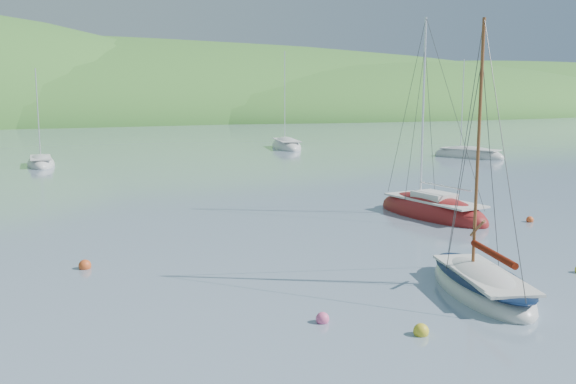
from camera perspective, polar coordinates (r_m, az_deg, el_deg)
name	(u,v)px	position (r m, az deg, el deg)	size (l,w,h in m)	color
ground	(371,309)	(21.63, 7.40, -10.30)	(700.00, 700.00, 0.00)	slate
shoreline_hills	(11,118)	(190.03, -23.40, 6.04)	(690.00, 135.00, 56.00)	#32702A
daysailer_white	(481,286)	(24.12, 16.81, -8.01)	(4.27, 7.15, 10.34)	silver
sloop_red	(432,212)	(37.79, 12.65, -1.77)	(3.77, 8.52, 12.21)	maroon
distant_sloop_a	(41,164)	(66.45, -21.10, 2.34)	(2.75, 7.19, 10.15)	silver
distant_sloop_b	(286,147)	(81.24, -0.15, 4.05)	(5.22, 9.77, 13.24)	silver
distant_sloop_d	(468,156)	(72.53, 15.75, 3.12)	(5.93, 8.49, 11.48)	silver
mooring_buoys	(345,276)	(24.81, 5.06, -7.44)	(23.96, 11.91, 0.50)	gold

